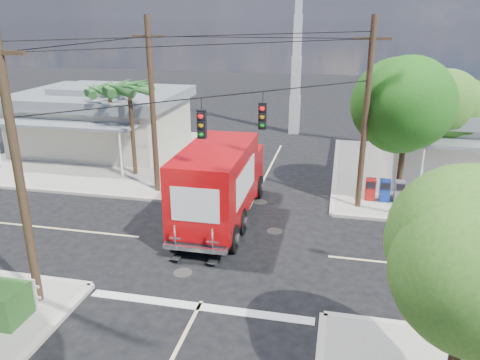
% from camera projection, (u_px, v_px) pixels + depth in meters
% --- Properties ---
extents(ground, '(120.00, 120.00, 0.00)m').
position_uv_depth(ground, '(230.00, 246.00, 19.19)').
color(ground, black).
rests_on(ground, ground).
extents(sidewalk_ne, '(14.12, 14.12, 0.14)m').
position_uv_depth(sidewalk_ne, '(456.00, 178.00, 27.00)').
color(sidewalk_ne, gray).
rests_on(sidewalk_ne, ground).
extents(sidewalk_nw, '(14.12, 14.12, 0.14)m').
position_uv_depth(sidewalk_nw, '(110.00, 155.00, 31.37)').
color(sidewalk_nw, gray).
rests_on(sidewalk_nw, ground).
extents(road_markings, '(32.00, 32.00, 0.01)m').
position_uv_depth(road_markings, '(221.00, 264.00, 17.83)').
color(road_markings, beige).
rests_on(road_markings, ground).
extents(building_nw, '(10.80, 10.20, 4.30)m').
position_uv_depth(building_nw, '(103.00, 118.00, 32.33)').
color(building_nw, beige).
rests_on(building_nw, sidewalk_nw).
extents(radio_tower, '(0.80, 0.80, 17.00)m').
position_uv_depth(radio_tower, '(297.00, 61.00, 35.62)').
color(radio_tower, silver).
rests_on(radio_tower, ground).
extents(tree_ne_front, '(4.21, 4.14, 6.66)m').
position_uv_depth(tree_ne_front, '(408.00, 108.00, 22.37)').
color(tree_ne_front, '#422D1C').
rests_on(tree_ne_front, sidewalk_ne).
extents(tree_ne_back, '(3.77, 3.66, 5.82)m').
position_uv_depth(tree_ne_back, '(455.00, 113.00, 24.07)').
color(tree_ne_back, '#422D1C').
rests_on(tree_ne_back, sidewalk_ne).
extents(tree_se, '(3.67, 3.54, 5.62)m').
position_uv_depth(tree_se, '(473.00, 265.00, 9.76)').
color(tree_se, '#422D1C').
rests_on(tree_se, sidewalk_se).
extents(palm_nw_front, '(3.01, 3.08, 5.59)m').
position_uv_depth(palm_nw_front, '(129.00, 90.00, 25.92)').
color(palm_nw_front, '#422D1C').
rests_on(palm_nw_front, sidewalk_nw).
extents(palm_nw_back, '(3.01, 3.08, 5.19)m').
position_uv_depth(palm_nw_back, '(109.00, 91.00, 27.82)').
color(palm_nw_back, '#422D1C').
rests_on(palm_nw_back, sidewalk_nw).
extents(utility_poles, '(12.00, 10.68, 9.00)m').
position_uv_depth(utility_poles, '(201.00, 124.00, 19.42)').
color(utility_poles, '#473321').
rests_on(utility_poles, ground).
extents(vending_boxes, '(1.90, 0.50, 1.10)m').
position_uv_depth(vending_boxes, '(385.00, 190.00, 23.36)').
color(vending_boxes, '#AE1412').
rests_on(vending_boxes, sidewalk_ne).
extents(delivery_truck, '(2.79, 8.52, 3.67)m').
position_uv_depth(delivery_truck, '(220.00, 182.00, 21.03)').
color(delivery_truck, black).
rests_on(delivery_truck, ground).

